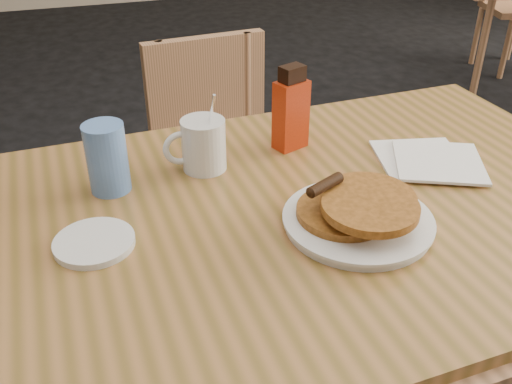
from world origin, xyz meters
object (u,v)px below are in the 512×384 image
chair_main_far (216,152)px  syrup_bottle (291,111)px  main_table (316,221)px  coffee_mug (202,144)px  blue_tumbler (107,158)px  pancake_plate (359,214)px

chair_main_far → syrup_bottle: bearing=-89.7°
main_table → coffee_mug: size_ratio=7.92×
main_table → blue_tumbler: (-0.36, 0.17, 0.11)m
pancake_plate → coffee_mug: (-0.21, 0.29, 0.03)m
main_table → blue_tumbler: size_ratio=9.77×
syrup_bottle → chair_main_far: bearing=75.4°
chair_main_far → pancake_plate: 0.87m
main_table → chair_main_far: 0.76m
syrup_bottle → blue_tumbler: (-0.39, -0.06, -0.02)m
blue_tumbler → syrup_bottle: bearing=8.7°
pancake_plate → blue_tumbler: blue_tumbler is taller
coffee_mug → syrup_bottle: syrup_bottle is taller
pancake_plate → coffee_mug: bearing=126.0°
main_table → coffee_mug: 0.28m
pancake_plate → syrup_bottle: syrup_bottle is taller
chair_main_far → main_table: bearing=-94.0°
chair_main_far → syrup_bottle: (0.05, -0.50, 0.34)m
main_table → coffee_mug: (-0.17, 0.20, 0.10)m
pancake_plate → blue_tumbler: 0.48m
coffee_mug → blue_tumbler: 0.19m
main_table → pancake_plate: (0.04, -0.09, 0.06)m
pancake_plate → chair_main_far: bearing=93.5°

